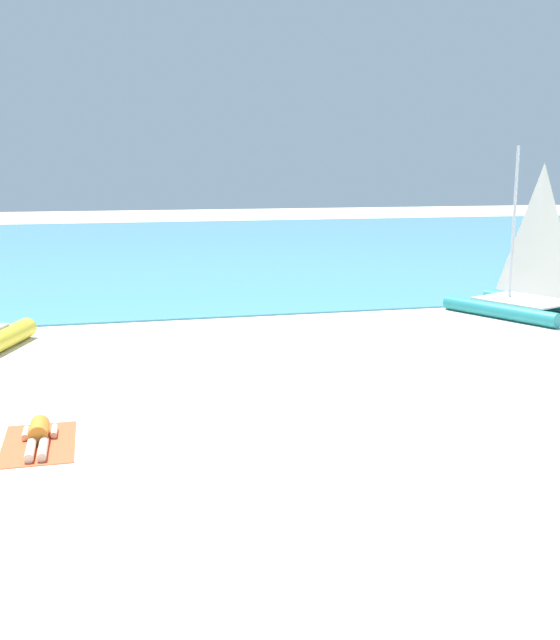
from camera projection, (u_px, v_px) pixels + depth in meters
ground_plane at (237, 330)px, 20.07m from camera, size 120.00×120.00×0.00m
ocean_water at (162, 248)px, 40.73m from camera, size 120.00×40.00×0.05m
sailboat_teal at (524, 291)px, 22.02m from camera, size 3.72×4.39×4.88m
towel_right at (39, 443)px, 11.78m from camera, size 1.10×1.90×0.01m
sunbather_right at (39, 434)px, 11.82m from camera, size 0.54×1.56×0.30m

